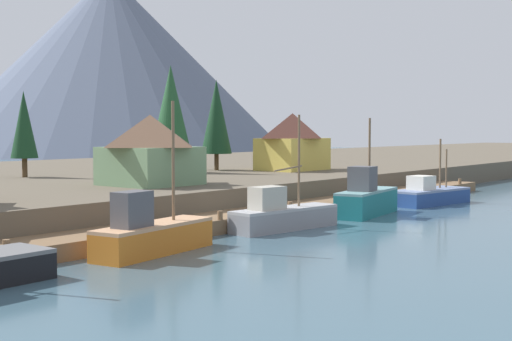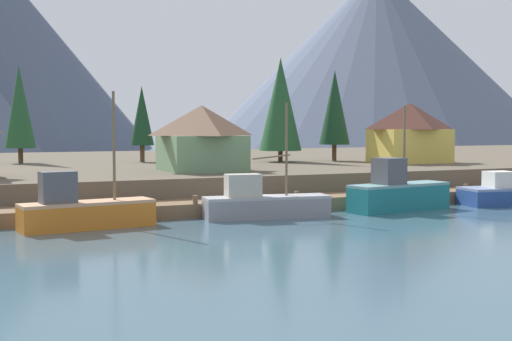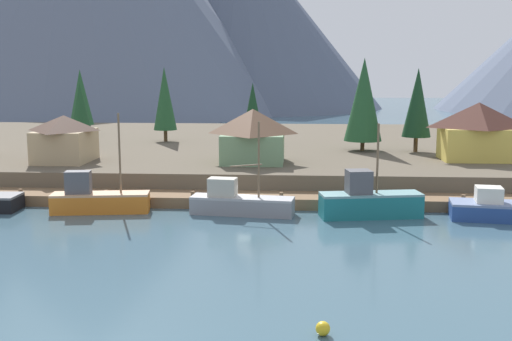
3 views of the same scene
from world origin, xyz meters
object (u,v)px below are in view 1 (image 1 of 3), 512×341
object	(u,v)px
house_yellow	(293,141)
conifer_back_right	(24,125)
fishing_boat_teal	(366,199)
conifer_near_right	(171,113)
house_green	(150,149)
fishing_boat_orange	(151,234)
conifer_mid_right	(216,117)
fishing_boat_blue	(429,195)
fishing_boat_grey	(282,215)

from	to	relation	value
house_yellow	conifer_back_right	xyz separation A→B (m)	(-25.79, 12.90, 1.73)
fishing_boat_teal	conifer_near_right	xyz separation A→B (m)	(1.93, 24.74, 7.43)
house_green	conifer_back_right	distance (m)	16.41
conifer_near_right	conifer_back_right	xyz separation A→B (m)	(-14.00, 5.58, -1.30)
fishing_boat_orange	house_green	bearing A→B (deg)	39.54
fishing_boat_teal	conifer_near_right	bearing A→B (deg)	75.76
fishing_boat_orange	house_yellow	size ratio (longest dim) A/B	1.08
house_green	conifer_mid_right	bearing A→B (deg)	27.35
fishing_boat_blue	house_green	xyz separation A→B (m)	(-22.15, 14.35, 4.57)
house_yellow	house_green	world-z (taller)	house_yellow
house_green	fishing_boat_orange	bearing A→B (deg)	-132.66
fishing_boat_grey	fishing_boat_blue	distance (m)	22.39
fishing_boat_teal	conifer_back_right	xyz separation A→B (m)	(-12.07, 30.32, 6.14)
fishing_boat_grey	conifer_mid_right	bearing A→B (deg)	57.84
house_green	conifer_near_right	world-z (taller)	conifer_near_right
fishing_boat_orange	conifer_mid_right	xyz separation A→B (m)	(31.92, 23.75, 7.32)
fishing_boat_blue	conifer_mid_right	size ratio (longest dim) A/B	0.93
fishing_boat_orange	fishing_boat_teal	bearing A→B (deg)	-8.41
conifer_mid_right	fishing_boat_teal	bearing A→B (deg)	-109.03
fishing_boat_grey	conifer_back_right	world-z (taller)	conifer_back_right
conifer_mid_right	fishing_boat_grey	bearing A→B (deg)	-129.35
fishing_boat_blue	conifer_near_right	xyz separation A→B (m)	(-9.33, 25.01, 7.90)
conifer_near_right	house_green	bearing A→B (deg)	-140.27
house_green	conifer_near_right	distance (m)	17.00
conifer_near_right	conifer_mid_right	distance (m)	6.40
fishing_boat_teal	fishing_boat_blue	bearing A→B (deg)	-11.13
fishing_boat_blue	conifer_back_right	bearing A→B (deg)	135.26
fishing_boat_orange	conifer_mid_right	bearing A→B (deg)	28.86
fishing_boat_grey	conifer_back_right	bearing A→B (deg)	99.01
house_yellow	conifer_back_right	bearing A→B (deg)	153.43
fishing_boat_orange	fishing_boat_grey	distance (m)	12.52
fishing_boat_grey	house_yellow	distance (m)	30.51
house_yellow	house_green	size ratio (longest dim) A/B	1.16
house_green	conifer_mid_right	world-z (taller)	conifer_mid_right
conifer_near_right	fishing_boat_grey	bearing A→B (deg)	-118.14
fishing_boat_teal	conifer_back_right	size ratio (longest dim) A/B	1.08
fishing_boat_grey	house_yellow	bearing A→B (deg)	41.70
fishing_boat_grey	conifer_mid_right	xyz separation A→B (m)	(19.40, 23.66, 7.43)
conifer_mid_right	fishing_boat_blue	bearing A→B (deg)	-82.99
fishing_boat_blue	conifer_near_right	distance (m)	27.84
conifer_near_right	conifer_back_right	world-z (taller)	conifer_near_right
fishing_boat_teal	house_yellow	world-z (taller)	house_yellow
fishing_boat_grey	house_green	bearing A→B (deg)	96.23
fishing_boat_orange	conifer_back_right	bearing A→B (deg)	61.16
house_green	conifer_near_right	size ratio (longest dim) A/B	0.61
fishing_boat_teal	house_yellow	xyz separation A→B (m)	(13.72, 17.42, 4.41)
fishing_boat_orange	house_green	distance (m)	19.30
fishing_boat_orange	fishing_boat_grey	bearing A→B (deg)	-7.38
fishing_boat_grey	fishing_boat_blue	size ratio (longest dim) A/B	0.97
conifer_mid_right	house_green	bearing A→B (deg)	-152.65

